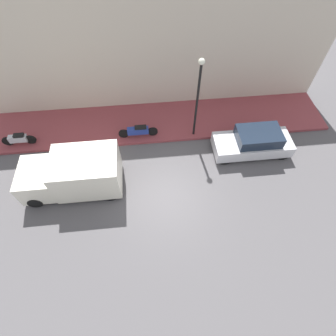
{
  "coord_description": "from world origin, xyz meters",
  "views": [
    {
      "loc": [
        -6.21,
        0.56,
        11.09
      ],
      "look_at": [
        1.18,
        -0.2,
        0.6
      ],
      "focal_mm": 28.0,
      "sensor_mm": 36.0,
      "label": 1
    }
  ],
  "objects": [
    {
      "name": "parked_car",
      "position": [
        2.3,
        -4.83,
        0.68
      ],
      "size": [
        1.63,
        4.04,
        1.44
      ],
      "color": "silver",
      "rests_on": "ground_plane"
    },
    {
      "name": "sidewalk",
      "position": [
        4.94,
        0.0,
        0.08
      ],
      "size": [
        3.16,
        19.45,
        0.16
      ],
      "color": "brown",
      "rests_on": "ground_plane"
    },
    {
      "name": "delivery_van",
      "position": [
        0.99,
        4.27,
        1.03
      ],
      "size": [
        2.09,
        4.57,
        2.04
      ],
      "color": "silver",
      "rests_on": "ground_plane"
    },
    {
      "name": "scooter_silver",
      "position": [
        3.92,
        7.58,
        0.55
      ],
      "size": [
        0.3,
        1.77,
        0.73
      ],
      "color": "#B7B7BF",
      "rests_on": "sidewalk"
    },
    {
      "name": "building_facade",
      "position": [
        6.67,
        0.0,
        3.14
      ],
      "size": [
        0.3,
        19.45,
        6.27
      ],
      "color": "beige",
      "rests_on": "ground_plane"
    },
    {
      "name": "ground_plane",
      "position": [
        0.0,
        0.0,
        0.0
      ],
      "size": [
        60.0,
        60.0,
        0.0
      ],
      "primitive_type": "plane",
      "color": "#514F51"
    },
    {
      "name": "streetlamp",
      "position": [
        3.71,
        -1.9,
        3.0
      ],
      "size": [
        0.29,
        0.29,
        4.62
      ],
      "color": "black",
      "rests_on": "sidewalk"
    },
    {
      "name": "motorcycle_blue",
      "position": [
        3.85,
        1.16,
        0.56
      ],
      "size": [
        0.3,
        2.15,
        0.73
      ],
      "color": "navy",
      "rests_on": "sidewalk"
    }
  ]
}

